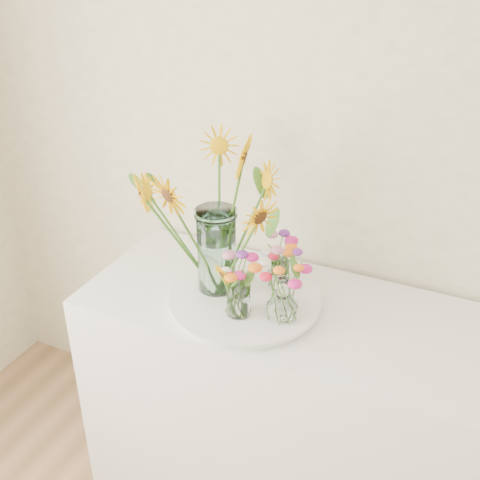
{
  "coord_description": "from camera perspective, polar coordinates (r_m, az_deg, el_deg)",
  "views": [
    {
      "loc": [
        0.12,
        0.36,
        2.07
      ],
      "look_at": [
        -0.61,
        1.91,
        1.13
      ],
      "focal_mm": 45.0,
      "sensor_mm": 36.0,
      "label": 1
    }
  ],
  "objects": [
    {
      "name": "mason_jar",
      "position": [
        2.0,
        -2.24,
        -0.99
      ],
      "size": [
        0.17,
        0.17,
        0.3
      ],
      "primitive_type": "cylinder",
      "rotation": [
        0.0,
        0.0,
        -0.41
      ],
      "color": "#9DD0C6",
      "rests_on": "tray"
    },
    {
      "name": "small_vase_b",
      "position": [
        1.9,
        4.05,
        -5.62
      ],
      "size": [
        0.12,
        0.12,
        0.15
      ],
      "primitive_type": null,
      "rotation": [
        0.0,
        0.0,
        0.14
      ],
      "color": "white",
      "rests_on": "tray"
    },
    {
      "name": "small_vase_c",
      "position": [
        2.05,
        3.79,
        -3.31
      ],
      "size": [
        0.07,
        0.07,
        0.11
      ],
      "primitive_type": "cylinder",
      "rotation": [
        0.0,
        0.0,
        -0.18
      ],
      "color": "white",
      "rests_on": "tray"
    },
    {
      "name": "sunflower_bouquet",
      "position": [
        1.94,
        -2.31,
        2.25
      ],
      "size": [
        0.94,
        0.94,
        0.55
      ],
      "primitive_type": null,
      "rotation": [
        0.0,
        0.0,
        -0.41
      ],
      "color": "#E3A504",
      "rests_on": "tray"
    },
    {
      "name": "small_vase_a",
      "position": [
        1.91,
        -0.15,
        -5.52
      ],
      "size": [
        0.09,
        0.09,
        0.13
      ],
      "primitive_type": "cylinder",
      "rotation": [
        0.0,
        0.0,
        0.23
      ],
      "color": "white",
      "rests_on": "tray"
    },
    {
      "name": "tray",
      "position": [
        2.03,
        0.48,
        -5.85
      ],
      "size": [
        0.49,
        0.49,
        0.02
      ],
      "primitive_type": "cylinder",
      "color": "white",
      "rests_on": "counter"
    },
    {
      "name": "wildflower_posy_a",
      "position": [
        1.89,
        -0.15,
        -4.39
      ],
      "size": [
        0.18,
        0.18,
        0.22
      ],
      "primitive_type": null,
      "color": "orange",
      "rests_on": "tray"
    },
    {
      "name": "wildflower_posy_b",
      "position": [
        1.87,
        4.1,
        -4.48
      ],
      "size": [
        0.22,
        0.22,
        0.24
      ],
      "primitive_type": null,
      "color": "orange",
      "rests_on": "tray"
    },
    {
      "name": "counter",
      "position": [
        2.33,
        4.01,
        -15.38
      ],
      "size": [
        1.4,
        0.6,
        0.9
      ],
      "primitive_type": "cube",
      "color": "white",
      "rests_on": "ground_plane"
    },
    {
      "name": "wildflower_posy_c",
      "position": [
        2.03,
        3.83,
        -2.23
      ],
      "size": [
        0.17,
        0.17,
        0.2
      ],
      "primitive_type": null,
      "color": "orange",
      "rests_on": "tray"
    }
  ]
}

